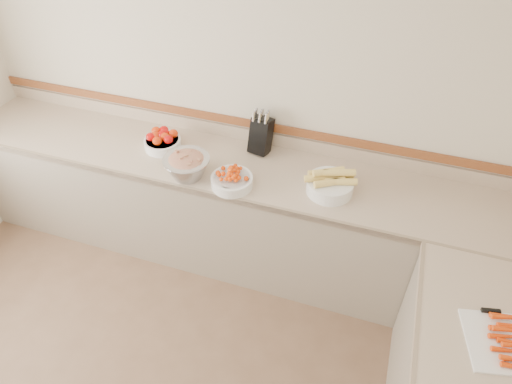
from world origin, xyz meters
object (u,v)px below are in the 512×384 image
(tomato_bowl, at_px, (162,140))
(rhubarb_bowl, at_px, (187,165))
(cherry_tomato_bowl, at_px, (232,180))
(corn_bowl, at_px, (330,183))
(knife_block, at_px, (261,135))

(tomato_bowl, xyz_separation_m, rhubarb_bowl, (0.31, -0.24, 0.03))
(tomato_bowl, distance_m, cherry_tomato_bowl, 0.67)
(cherry_tomato_bowl, height_order, corn_bowl, corn_bowl)
(cherry_tomato_bowl, distance_m, corn_bowl, 0.63)
(rhubarb_bowl, bearing_deg, tomato_bowl, 141.78)
(tomato_bowl, height_order, cherry_tomato_bowl, cherry_tomato_bowl)
(cherry_tomato_bowl, bearing_deg, corn_bowl, 13.30)
(corn_bowl, xyz_separation_m, rhubarb_bowl, (-0.93, -0.14, 0.02))
(cherry_tomato_bowl, distance_m, rhubarb_bowl, 0.32)
(knife_block, bearing_deg, cherry_tomato_bowl, -97.50)
(cherry_tomato_bowl, xyz_separation_m, rhubarb_bowl, (-0.31, 0.00, 0.04))
(cherry_tomato_bowl, bearing_deg, knife_block, 82.50)
(corn_bowl, bearing_deg, tomato_bowl, 175.45)
(knife_block, relative_size, corn_bowl, 1.01)
(corn_bowl, height_order, rhubarb_bowl, corn_bowl)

